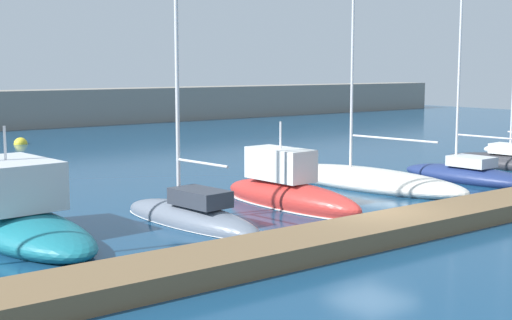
{
  "coord_description": "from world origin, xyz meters",
  "views": [
    {
      "loc": [
        -16.66,
        -15.5,
        5.08
      ],
      "look_at": [
        -1.26,
        4.49,
        1.79
      ],
      "focal_mm": 50.08,
      "sensor_mm": 36.0,
      "label": 1
    }
  ],
  "objects_px": {
    "motorboat_teal_third": "(10,214)",
    "sailboat_ivory_sixth": "(367,179)",
    "motorboat_red_fifth": "(288,191)",
    "mooring_buoy_yellow": "(21,144)",
    "sailboat_navy_seventh": "(468,174)",
    "sailboat_slate_fourth": "(191,217)"
  },
  "relations": [
    {
      "from": "motorboat_teal_third",
      "to": "sailboat_ivory_sixth",
      "type": "distance_m",
      "value": 15.24
    },
    {
      "from": "mooring_buoy_yellow",
      "to": "motorboat_teal_third",
      "type": "bearing_deg",
      "value": -110.02
    },
    {
      "from": "sailboat_slate_fourth",
      "to": "sailboat_navy_seventh",
      "type": "height_order",
      "value": "sailboat_navy_seventh"
    },
    {
      "from": "sailboat_ivory_sixth",
      "to": "sailboat_navy_seventh",
      "type": "distance_m",
      "value": 4.86
    },
    {
      "from": "motorboat_red_fifth",
      "to": "motorboat_teal_third",
      "type": "bearing_deg",
      "value": 77.71
    },
    {
      "from": "motorboat_teal_third",
      "to": "sailboat_slate_fourth",
      "type": "relative_size",
      "value": 0.84
    },
    {
      "from": "motorboat_red_fifth",
      "to": "sailboat_navy_seventh",
      "type": "xyz_separation_m",
      "value": [
        10.08,
        -0.5,
        -0.22
      ]
    },
    {
      "from": "motorboat_red_fifth",
      "to": "mooring_buoy_yellow",
      "type": "relative_size",
      "value": 7.76
    },
    {
      "from": "motorboat_red_fifth",
      "to": "sailboat_navy_seventh",
      "type": "height_order",
      "value": "sailboat_navy_seventh"
    },
    {
      "from": "sailboat_ivory_sixth",
      "to": "sailboat_navy_seventh",
      "type": "height_order",
      "value": "sailboat_ivory_sixth"
    },
    {
      "from": "sailboat_ivory_sixth",
      "to": "motorboat_red_fifth",
      "type": "bearing_deg",
      "value": 97.09
    },
    {
      "from": "motorboat_teal_third",
      "to": "sailboat_ivory_sixth",
      "type": "xyz_separation_m",
      "value": [
        15.24,
        -0.18,
        -0.37
      ]
    },
    {
      "from": "motorboat_red_fifth",
      "to": "sailboat_ivory_sixth",
      "type": "relative_size",
      "value": 0.36
    },
    {
      "from": "motorboat_teal_third",
      "to": "sailboat_slate_fourth",
      "type": "xyz_separation_m",
      "value": [
        5.19,
        -1.94,
        -0.43
      ]
    },
    {
      "from": "mooring_buoy_yellow",
      "to": "motorboat_red_fifth",
      "type": "bearing_deg",
      "value": -89.37
    },
    {
      "from": "motorboat_teal_third",
      "to": "sailboat_slate_fourth",
      "type": "bearing_deg",
      "value": -114.87
    },
    {
      "from": "sailboat_slate_fourth",
      "to": "sailboat_ivory_sixth",
      "type": "relative_size",
      "value": 0.57
    },
    {
      "from": "motorboat_red_fifth",
      "to": "mooring_buoy_yellow",
      "type": "height_order",
      "value": "motorboat_red_fifth"
    },
    {
      "from": "motorboat_teal_third",
      "to": "sailboat_navy_seventh",
      "type": "height_order",
      "value": "sailboat_navy_seventh"
    },
    {
      "from": "motorboat_red_fifth",
      "to": "sailboat_ivory_sixth",
      "type": "bearing_deg",
      "value": -78.99
    },
    {
      "from": "motorboat_red_fifth",
      "to": "sailboat_slate_fourth",
      "type": "bearing_deg",
      "value": 91.7
    },
    {
      "from": "motorboat_teal_third",
      "to": "sailboat_navy_seventh",
      "type": "bearing_deg",
      "value": -100.37
    }
  ]
}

